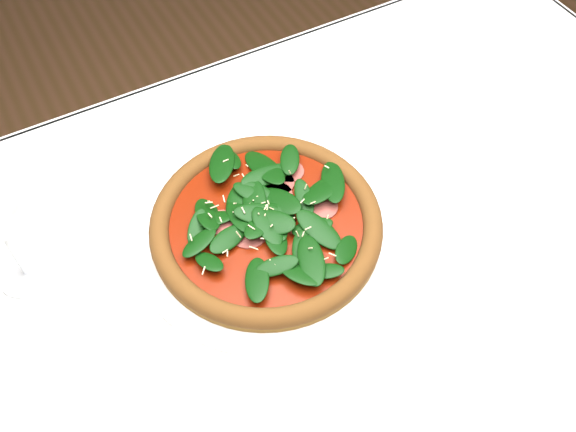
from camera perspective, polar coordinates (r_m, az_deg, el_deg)
dining_table at (r=0.86m, az=3.87°, el=-7.80°), size 1.21×0.81×0.75m
plate at (r=0.79m, az=-1.92°, el=-1.31°), size 0.33×0.33×0.01m
pizza at (r=0.78m, az=-1.96°, el=-0.51°), size 0.35×0.35×0.04m
saucer_far at (r=0.95m, az=15.28°, el=8.50°), size 0.14×0.14×0.01m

